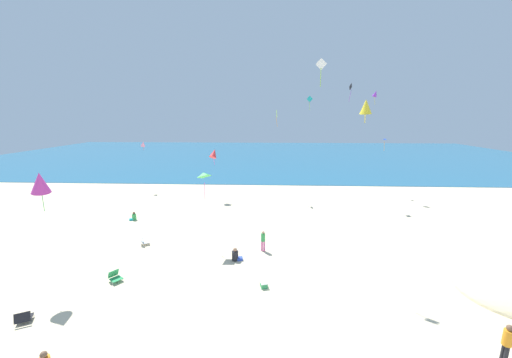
% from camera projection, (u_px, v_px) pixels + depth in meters
% --- Properties ---
extents(ground_plane, '(120.00, 120.00, 0.00)m').
position_uv_depth(ground_plane, '(258.00, 237.00, 21.51)').
color(ground_plane, beige).
extents(ocean_water, '(120.00, 60.00, 0.05)m').
position_uv_depth(ocean_water, '(266.00, 155.00, 66.81)').
color(ocean_water, '#236084').
rests_on(ocean_water, ground_plane).
extents(beach_chair_far_left, '(0.79, 0.80, 0.55)m').
position_uv_depth(beach_chair_far_left, '(23.00, 318.00, 12.52)').
color(beach_chair_far_left, black).
rests_on(beach_chair_far_left, ground_plane).
extents(beach_chair_near_camera, '(0.85, 0.83, 0.59)m').
position_uv_depth(beach_chair_near_camera, '(115.00, 276.00, 15.71)').
color(beach_chair_near_camera, '#2D9956').
rests_on(beach_chair_near_camera, ground_plane).
extents(beach_chair_mid_beach, '(0.77, 0.78, 0.61)m').
position_uv_depth(beach_chair_mid_beach, '(144.00, 241.00, 20.16)').
color(beach_chair_mid_beach, white).
rests_on(beach_chair_mid_beach, ground_plane).
extents(cooler_box, '(0.43, 0.51, 0.29)m').
position_uv_depth(cooler_box, '(264.00, 284.00, 15.18)').
color(cooler_box, '#339956').
rests_on(cooler_box, ground_plane).
extents(person_0, '(0.71, 0.46, 0.82)m').
position_uv_depth(person_0, '(236.00, 256.00, 17.97)').
color(person_0, black).
rests_on(person_0, ground_plane).
extents(person_1, '(0.65, 0.50, 0.73)m').
position_uv_depth(person_1, '(134.00, 217.00, 24.93)').
color(person_1, green).
rests_on(person_1, ground_plane).
extents(person_2, '(0.36, 0.36, 1.58)m').
position_uv_depth(person_2, '(507.00, 342.00, 10.32)').
color(person_2, black).
rests_on(person_2, ground_plane).
extents(person_4, '(0.34, 0.34, 1.39)m').
position_uv_depth(person_4, '(263.00, 239.00, 19.11)').
color(person_4, '#D8599E').
rests_on(person_4, ground_plane).
extents(kite_purple, '(0.73, 0.84, 1.55)m').
position_uv_depth(kite_purple, '(375.00, 94.00, 31.20)').
color(kite_purple, purple).
extents(kite_lime, '(0.19, 0.79, 1.72)m').
position_uv_depth(kite_lime, '(277.00, 114.00, 30.62)').
color(kite_lime, '#99DB33').
extents(kite_blue, '(0.46, 0.48, 1.44)m').
position_uv_depth(kite_blue, '(385.00, 139.00, 32.28)').
color(kite_blue, blue).
extents(kite_pink, '(0.85, 0.88, 1.11)m').
position_uv_depth(kite_pink, '(143.00, 144.00, 34.06)').
color(kite_pink, pink).
extents(kite_yellow, '(0.73, 0.75, 1.02)m').
position_uv_depth(kite_yellow, '(366.00, 107.00, 12.50)').
color(kite_yellow, yellow).
extents(kite_green, '(1.01, 0.99, 1.95)m').
position_uv_depth(kite_green, '(204.00, 175.00, 19.11)').
color(kite_green, green).
extents(kite_magenta, '(1.30, 1.29, 2.00)m').
position_uv_depth(kite_magenta, '(40.00, 183.00, 14.09)').
color(kite_magenta, '#DB3DA8').
extents(kite_black, '(0.41, 0.59, 1.77)m').
position_uv_depth(kite_black, '(351.00, 88.00, 28.89)').
color(kite_black, black).
extents(kite_white, '(0.59, 0.18, 1.46)m').
position_uv_depth(kite_white, '(321.00, 66.00, 15.59)').
color(kite_white, white).
extents(kite_teal, '(0.75, 0.42, 1.85)m').
position_uv_depth(kite_teal, '(310.00, 99.00, 38.12)').
color(kite_teal, '#1EADAD').
extents(kite_red, '(1.17, 1.32, 1.81)m').
position_uv_depth(kite_red, '(214.00, 153.00, 30.45)').
color(kite_red, red).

